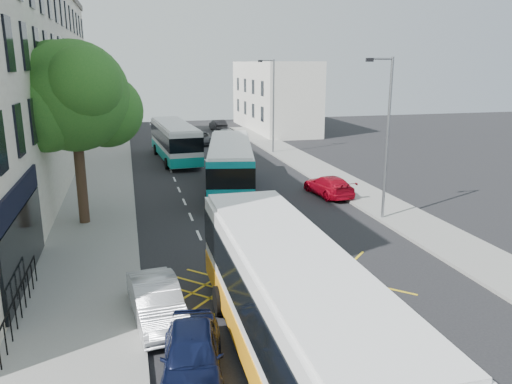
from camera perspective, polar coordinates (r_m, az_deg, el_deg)
ground at (r=14.23m, az=14.72°, el=-19.55°), size 120.00×120.00×0.00m
pavement_left at (r=26.43m, az=-18.94°, el=-3.40°), size 5.00×70.00×0.15m
pavement_right at (r=29.65m, az=13.51°, el=-1.09°), size 3.00×70.00×0.15m
terrace_far at (r=65.68m, az=-21.74°, el=11.05°), size 8.00×20.00×10.00m
building_right at (r=60.74m, az=2.00°, el=10.90°), size 6.00×18.00×8.00m
street_tree at (r=25.28m, az=-20.14°, el=10.11°), size 6.30×5.70×8.80m
lamp_near at (r=25.56m, az=14.64°, el=6.78°), size 1.45×0.15×8.00m
lamp_far at (r=44.04m, az=1.88°, el=10.32°), size 1.45×0.15×8.00m
railings at (r=17.39m, az=-25.36°, el=-11.22°), size 0.08×5.60×1.14m
bus_near at (r=13.27m, az=4.05°, el=-12.90°), size 3.04×11.89×3.34m
bus_mid at (r=31.20m, az=-2.94°, el=3.03°), size 4.71×11.39×3.12m
bus_far at (r=42.05m, az=-9.27°, el=5.82°), size 3.28×11.07×3.07m
motorbike at (r=13.23m, az=16.33°, el=-18.19°), size 0.76×1.98×1.79m
parked_car_blue at (r=13.49m, az=-7.30°, el=-17.89°), size 2.06×4.03×1.31m
parked_car_silver at (r=16.21m, az=-11.29°, el=-12.15°), size 1.85×4.15×1.32m
red_hatchback at (r=30.66m, az=8.29°, el=0.72°), size 2.17×4.39×1.23m
distant_car_grey at (r=50.22m, az=-6.25°, el=6.14°), size 2.19×4.33×1.17m
distant_car_silver at (r=50.97m, az=-3.45°, el=6.51°), size 1.87×4.42×1.49m
distant_car_dark at (r=60.09m, az=-4.35°, el=7.63°), size 1.63×4.07×1.32m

